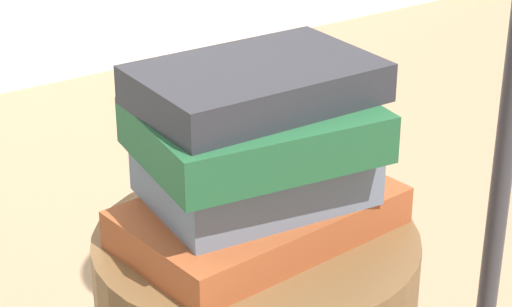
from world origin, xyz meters
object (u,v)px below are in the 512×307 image
book_forest (254,130)px  book_slate (255,169)px  book_rust (260,217)px  book_charcoal (257,85)px

book_forest → book_slate: bearing=61.2°
book_slate → book_forest: bearing=-120.4°
book_rust → book_forest: size_ratio=1.27×
book_slate → book_charcoal: 0.10m
book_forest → book_charcoal: bearing=45.1°
book_rust → book_slate: book_slate is taller
book_rust → book_slate: bearing=84.1°
book_slate → book_forest: book_forest is taller
book_slate → book_charcoal: (-0.01, -0.01, 0.10)m
book_rust → book_charcoal: 0.16m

